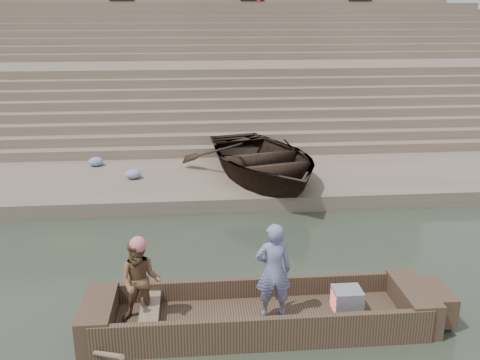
{
  "coord_description": "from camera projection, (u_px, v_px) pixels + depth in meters",
  "views": [
    {
      "loc": [
        1.55,
        -6.53,
        4.95
      ],
      "look_at": [
        2.55,
        4.49,
        1.4
      ],
      "focal_mm": 40.16,
      "sensor_mm": 36.0,
      "label": 1
    }
  ],
  "objects": [
    {
      "name": "lower_landing",
      "position": [
        139.0,
        185.0,
        15.1
      ],
      "size": [
        32.0,
        4.0,
        0.4
      ],
      "primitive_type": "cube",
      "color": "#84715E",
      "rests_on": "ground"
    },
    {
      "name": "mid_landing",
      "position": [
        153.0,
        99.0,
        21.84
      ],
      "size": [
        32.0,
        3.0,
        2.8
      ],
      "primitive_type": "cube",
      "color": "#84715E",
      "rests_on": "ground"
    },
    {
      "name": "upper_landing",
      "position": [
        161.0,
        55.0,
        28.11
      ],
      "size": [
        32.0,
        3.0,
        5.2
      ],
      "primitive_type": "cube",
      "color": "#84715E",
      "rests_on": "ground"
    },
    {
      "name": "ghat_steps",
      "position": [
        155.0,
        84.0,
        23.32
      ],
      "size": [
        32.0,
        11.0,
        5.2
      ],
      "color": "#84715E",
      "rests_on": "ground"
    },
    {
      "name": "main_rowboat",
      "position": [
        259.0,
        321.0,
        8.7
      ],
      "size": [
        5.0,
        1.3,
        0.22
      ],
      "primitive_type": "cube",
      "color": "brown",
      "rests_on": "ground"
    },
    {
      "name": "rowboat_trim",
      "position": [
        272.0,
        310.0,
        8.65
      ],
      "size": [
        6.04,
        2.63,
        2.04
      ],
      "color": "brown",
      "rests_on": "ground"
    },
    {
      "name": "standing_man",
      "position": [
        273.0,
        271.0,
        8.43
      ],
      "size": [
        0.59,
        0.39,
        1.59
      ],
      "primitive_type": "imported",
      "rotation": [
        0.0,
        0.0,
        3.16
      ],
      "color": "navy",
      "rests_on": "main_rowboat"
    },
    {
      "name": "rowing_man",
      "position": [
        140.0,
        282.0,
        8.32
      ],
      "size": [
        0.73,
        0.6,
        1.37
      ],
      "primitive_type": "imported",
      "rotation": [
        0.0,
        0.0,
        -0.12
      ],
      "color": "#236936",
      "rests_on": "main_rowboat"
    },
    {
      "name": "television",
      "position": [
        346.0,
        300.0,
        8.72
      ],
      "size": [
        0.46,
        0.42,
        0.4
      ],
      "color": "gray",
      "rests_on": "main_rowboat"
    },
    {
      "name": "beached_rowboat",
      "position": [
        262.0,
        159.0,
        14.93
      ],
      "size": [
        4.97,
        6.05,
        1.09
      ],
      "primitive_type": "imported",
      "rotation": [
        0.0,
        0.0,
        0.25
      ],
      "color": "#2D2116",
      "rests_on": "lower_landing"
    }
  ]
}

